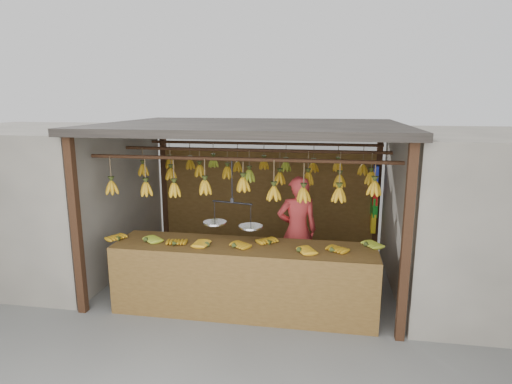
# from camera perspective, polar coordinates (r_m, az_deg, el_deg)

# --- Properties ---
(ground) EXTENTS (80.00, 80.00, 0.00)m
(ground) POSITION_cam_1_polar(r_m,az_deg,el_deg) (6.89, -0.43, -11.16)
(ground) COLOR #5B5B57
(stall) EXTENTS (4.30, 3.30, 2.40)m
(stall) POSITION_cam_1_polar(r_m,az_deg,el_deg) (6.69, 0.04, 5.68)
(stall) COLOR black
(stall) RESTS_ON ground
(neighbor_left) EXTENTS (3.00, 3.00, 2.30)m
(neighbor_left) POSITION_cam_1_polar(r_m,az_deg,el_deg) (7.96, -26.88, -0.59)
(neighbor_left) COLOR slate
(neighbor_left) RESTS_ON ground
(neighbor_right) EXTENTS (3.00, 3.00, 2.30)m
(neighbor_right) POSITION_cam_1_polar(r_m,az_deg,el_deg) (6.89, 30.56, -2.80)
(neighbor_right) COLOR slate
(neighbor_right) RESTS_ON ground
(counter) EXTENTS (3.51, 0.77, 0.96)m
(counter) POSITION_cam_1_polar(r_m,az_deg,el_deg) (5.49, -1.92, -9.45)
(counter) COLOR brown
(counter) RESTS_ON ground
(hanging_bananas) EXTENTS (3.61, 2.25, 0.39)m
(hanging_bananas) POSITION_cam_1_polar(r_m,az_deg,el_deg) (6.42, -0.50, 2.19)
(hanging_bananas) COLOR #B78213
(hanging_bananas) RESTS_ON ground
(balance_scale) EXTENTS (0.80, 0.40, 0.88)m
(balance_scale) POSITION_cam_1_polar(r_m,az_deg,el_deg) (5.58, -3.15, -3.97)
(balance_scale) COLOR black
(balance_scale) RESTS_ON ground
(vendor) EXTENTS (0.68, 0.53, 1.65)m
(vendor) POSITION_cam_1_polar(r_m,az_deg,el_deg) (6.40, 5.51, -5.16)
(vendor) COLOR #BF3333
(vendor) RESTS_ON ground
(bag_bundles) EXTENTS (0.08, 0.26, 1.19)m
(bag_bundles) POSITION_cam_1_polar(r_m,az_deg,el_deg) (7.81, 15.50, -1.01)
(bag_bundles) COLOR #1426BF
(bag_bundles) RESTS_ON ground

